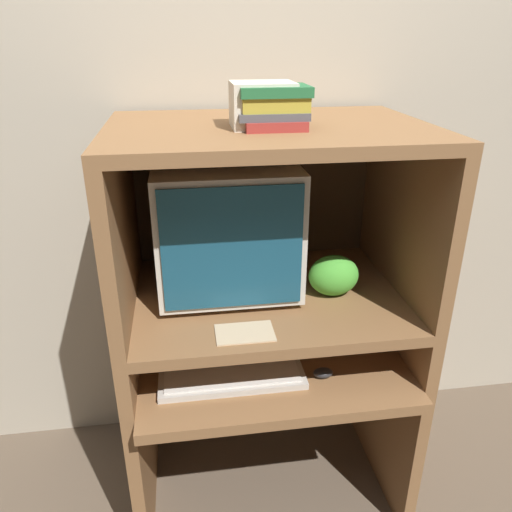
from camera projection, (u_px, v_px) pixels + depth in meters
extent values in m
cube|color=#B2A893|center=(250.00, 124.00, 1.82)|extent=(6.00, 0.06, 2.60)
cube|color=brown|center=(144.00, 424.00, 1.81)|extent=(0.04, 0.67, 0.61)
cube|color=brown|center=(380.00, 399.00, 1.93)|extent=(0.04, 0.67, 0.61)
cube|color=brown|center=(277.00, 383.00, 1.57)|extent=(0.86, 0.37, 0.04)
cube|color=brown|center=(133.00, 328.00, 1.64)|extent=(0.04, 0.67, 0.20)
cube|color=brown|center=(392.00, 308.00, 1.77)|extent=(0.04, 0.67, 0.20)
cube|color=brown|center=(267.00, 297.00, 1.67)|extent=(0.86, 0.67, 0.04)
cube|color=brown|center=(120.00, 222.00, 1.49)|extent=(0.04, 0.67, 0.55)
cube|color=brown|center=(405.00, 208.00, 1.61)|extent=(0.04, 0.67, 0.55)
cube|color=brown|center=(269.00, 131.00, 1.44)|extent=(0.86, 0.67, 0.04)
cube|color=#48321E|center=(253.00, 186.00, 1.84)|extent=(0.86, 0.01, 0.55)
cylinder|color=beige|center=(227.00, 282.00, 1.71)|extent=(0.24, 0.24, 0.02)
cube|color=beige|center=(226.00, 223.00, 1.62)|extent=(0.44, 0.42, 0.41)
cube|color=navy|center=(233.00, 249.00, 1.43)|extent=(0.41, 0.01, 0.37)
cube|color=beige|center=(232.00, 379.00, 1.55)|extent=(0.45, 0.15, 0.02)
cube|color=silver|center=(232.00, 375.00, 1.54)|extent=(0.42, 0.11, 0.01)
ellipsoid|color=#28282B|center=(323.00, 373.00, 1.57)|extent=(0.06, 0.04, 0.03)
ellipsoid|color=green|center=(334.00, 275.00, 1.63)|extent=(0.16, 0.12, 0.14)
cube|color=maroon|center=(273.00, 124.00, 1.36)|extent=(0.17, 0.13, 0.03)
cube|color=#4C4C51|center=(271.00, 114.00, 1.37)|extent=(0.19, 0.15, 0.02)
cube|color=gold|center=(272.00, 103.00, 1.35)|extent=(0.18, 0.12, 0.04)
cube|color=#236638|center=(273.00, 91.00, 1.34)|extent=(0.19, 0.14, 0.03)
cube|color=#CCB28C|center=(245.00, 333.00, 1.44)|extent=(0.17, 0.11, 0.00)
cube|color=beige|center=(262.00, 105.00, 1.37)|extent=(0.17, 0.15, 0.12)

